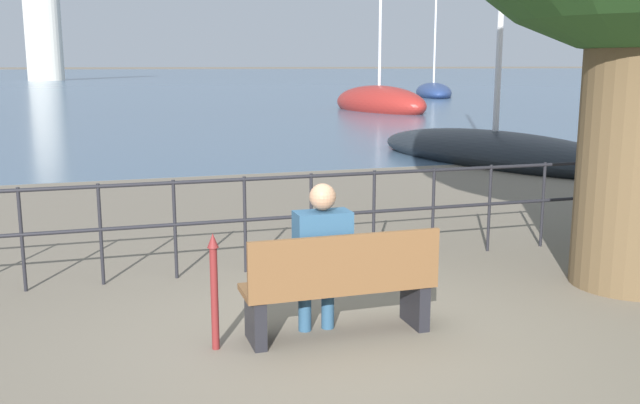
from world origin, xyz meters
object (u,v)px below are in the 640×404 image
at_px(sailboat_0, 494,151).
at_px(sailboat_2, 433,92).
at_px(park_bench, 340,287).
at_px(harbor_lighthouse, 42,14).
at_px(seated_person_left, 321,253).
at_px(sailboat_1, 379,103).
at_px(closed_umbrella, 214,285).

relative_size(sailboat_0, sailboat_2, 0.87).
bearing_deg(park_bench, sailboat_0, 52.86).
bearing_deg(sailboat_0, park_bench, -143.18).
height_order(park_bench, sailboat_2, sailboat_2).
bearing_deg(park_bench, sailboat_2, 62.73).
relative_size(sailboat_2, harbor_lighthouse, 0.48).
bearing_deg(sailboat_2, seated_person_left, -96.59).
xyz_separation_m(sailboat_0, sailboat_1, (4.20, 17.47, 0.16)).
distance_m(sailboat_0, harbor_lighthouse, 91.35).
bearing_deg(sailboat_1, sailboat_2, 42.67).
bearing_deg(seated_person_left, sailboat_1, 66.99).
height_order(park_bench, seated_person_left, seated_person_left).
xyz_separation_m(closed_umbrella, harbor_lighthouse, (-6.88, 98.85, 8.20)).
relative_size(seated_person_left, sailboat_1, 0.11).
relative_size(park_bench, sailboat_1, 0.14).
bearing_deg(closed_umbrella, sailboat_1, 65.41).
relative_size(closed_umbrella, harbor_lighthouse, 0.05).
bearing_deg(sailboat_0, seated_person_left, -143.95).
distance_m(seated_person_left, harbor_lighthouse, 99.46).
xyz_separation_m(sailboat_0, harbor_lighthouse, (-14.86, 89.73, 8.50)).
xyz_separation_m(seated_person_left, sailboat_0, (7.09, 9.10, -0.48)).
distance_m(sailboat_2, harbor_lighthouse, 65.84).
height_order(park_bench, sailboat_1, sailboat_1).
bearing_deg(sailboat_0, harbor_lighthouse, 83.36).
bearing_deg(closed_umbrella, sailboat_2, 61.55).
relative_size(closed_umbrella, sailboat_2, 0.10).
distance_m(park_bench, closed_umbrella, 1.04).
xyz_separation_m(sailboat_1, harbor_lighthouse, (-19.06, 72.26, 8.34)).
xyz_separation_m(closed_umbrella, sailboat_0, (7.98, 9.13, -0.30)).
height_order(seated_person_left, harbor_lighthouse, harbor_lighthouse).
relative_size(sailboat_0, sailboat_1, 0.69).
relative_size(park_bench, sailboat_2, 0.18).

